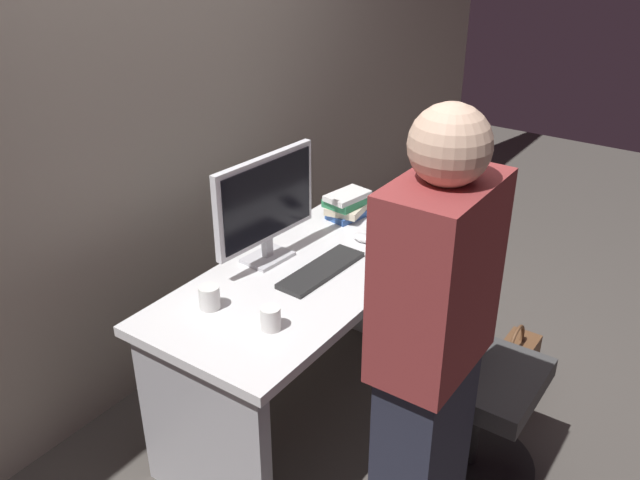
% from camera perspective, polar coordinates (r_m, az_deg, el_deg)
% --- Properties ---
extents(ground_plane, '(9.00, 9.00, 0.00)m').
position_cam_1_polar(ground_plane, '(3.19, -0.76, -13.96)').
color(ground_plane, '#4C4742').
extents(wall_back, '(6.40, 0.10, 3.00)m').
position_cam_1_polar(wall_back, '(3.01, -14.02, 14.94)').
color(wall_back, '#9E9384').
rests_on(wall_back, ground).
extents(desk, '(1.46, 0.67, 0.73)m').
position_cam_1_polar(desk, '(2.88, -0.82, -6.34)').
color(desk, white).
rests_on(desk, ground).
extents(office_chair, '(0.52, 0.52, 0.94)m').
position_cam_1_polar(office_chair, '(2.73, 12.24, -11.27)').
color(office_chair, black).
rests_on(office_chair, ground).
extents(person_at_desk, '(0.40, 0.24, 1.64)m').
position_cam_1_polar(person_at_desk, '(2.09, 9.24, -10.24)').
color(person_at_desk, '#262838').
rests_on(person_at_desk, ground).
extents(monitor, '(0.54, 0.16, 0.46)m').
position_cam_1_polar(monitor, '(2.73, -4.59, 3.10)').
color(monitor, silver).
rests_on(monitor, desk).
extents(keyboard, '(0.44, 0.15, 0.02)m').
position_cam_1_polar(keyboard, '(2.74, 0.11, -2.54)').
color(keyboard, '#262626').
rests_on(keyboard, desk).
extents(mouse, '(0.06, 0.10, 0.03)m').
position_cam_1_polar(mouse, '(2.98, 3.69, 0.17)').
color(mouse, white).
rests_on(mouse, desk).
extents(cup_near_keyboard, '(0.07, 0.07, 0.09)m').
position_cam_1_polar(cup_near_keyboard, '(2.39, -4.19, -6.60)').
color(cup_near_keyboard, white).
rests_on(cup_near_keyboard, desk).
extents(cup_by_monitor, '(0.08, 0.08, 0.09)m').
position_cam_1_polar(cup_by_monitor, '(2.53, -9.31, -4.79)').
color(cup_by_monitor, white).
rests_on(cup_by_monitor, desk).
extents(book_stack, '(0.23, 0.18, 0.13)m').
position_cam_1_polar(book_stack, '(3.18, 2.26, 2.98)').
color(book_stack, '#3359A5').
rests_on(book_stack, desk).
extents(cell_phone, '(0.12, 0.16, 0.01)m').
position_cam_1_polar(cell_phone, '(3.01, 6.99, -0.04)').
color(cell_phone, black).
rests_on(cell_phone, desk).
extents(handbag, '(0.34, 0.14, 0.38)m').
position_cam_1_polar(handbag, '(3.30, 15.88, -10.53)').
color(handbag, brown).
rests_on(handbag, ground).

